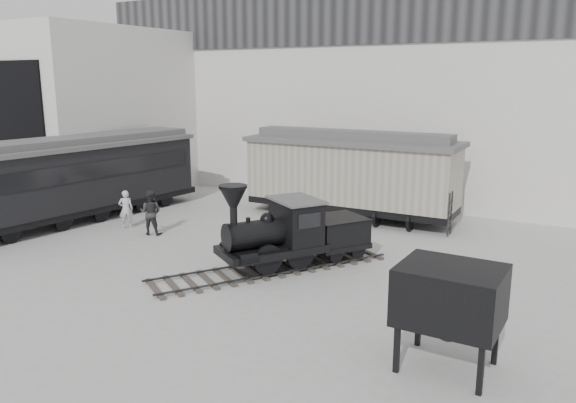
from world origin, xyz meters
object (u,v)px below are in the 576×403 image
Objects in this scene: passenger_coach at (76,178)px; visitor_b at (151,212)px; locomotive at (289,236)px; boxcar at (351,172)px; visitor_a at (126,209)px; coal_hopper at (450,303)px.

visitor_b is (4.53, -0.09, -1.02)m from passenger_coach.
locomotive is at bearing 153.46° from visitor_b.
boxcar is at bearing 38.65° from passenger_coach.
visitor_b reaches higher than visitor_a.
coal_hopper reaches higher than visitor_b.
locomotive is at bearing 148.24° from coal_hopper.
visitor_a is at bearing -28.38° from visitor_b.
passenger_coach reaches higher than visitor_b.
visitor_b is (-6.01, -6.85, -1.19)m from boxcar.
coal_hopper is at bearing -0.59° from locomotive.
visitor_a is at bearing 9.00° from passenger_coach.
coal_hopper is at bearing -58.47° from boxcar.
boxcar reaches higher than passenger_coach.
passenger_coach is 3.08m from visitor_a.
visitor_a is 0.88× the size of visitor_b.
locomotive is 3.39× the size of coal_hopper.
visitor_b is at bearing -132.25° from boxcar.
visitor_a is 16.11m from coal_hopper.
boxcar reaches higher than visitor_b.
locomotive is 7.10m from visitor_b.
coal_hopper is (15.22, -5.23, 0.73)m from visitor_a.
passenger_coach reaches higher than visitor_a.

